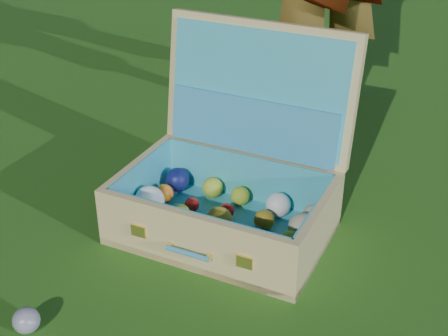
% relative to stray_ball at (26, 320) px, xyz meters
% --- Properties ---
extents(ground, '(60.00, 60.00, 0.00)m').
position_rel_stray_ball_xyz_m(ground, '(0.49, 0.20, -0.03)').
color(ground, '#215114').
rests_on(ground, ground).
extents(stray_ball, '(0.06, 0.06, 0.06)m').
position_rel_stray_ball_xyz_m(stray_ball, '(0.00, 0.00, 0.00)').
color(stray_ball, '#3B5C99').
rests_on(stray_ball, ground).
extents(suitcase, '(0.70, 0.66, 0.54)m').
position_rel_stray_ball_xyz_m(suitcase, '(0.46, 0.47, 0.12)').
color(suitcase, '#DABC75').
rests_on(suitcase, ground).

